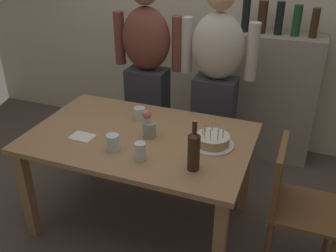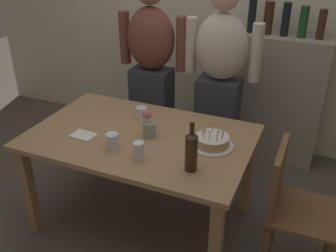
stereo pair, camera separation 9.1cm
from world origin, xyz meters
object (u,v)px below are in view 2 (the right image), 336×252
(water_glass_far, at_px, (112,141))
(wine_bottle, at_px, (191,151))
(napkin_stack, at_px, (83,135))
(birthday_cake, at_px, (212,142))
(person_man_bearded, at_px, (152,74))
(person_woman_cardigan, at_px, (219,84))
(flower_vase, at_px, (149,125))
(water_glass_side, at_px, (139,151))
(dining_chair, at_px, (291,202))
(water_glass_near, at_px, (141,113))

(water_glass_far, relative_size, wine_bottle, 0.34)
(wine_bottle, bearing_deg, napkin_stack, 173.59)
(birthday_cake, distance_m, person_man_bearded, 1.07)
(water_glass_far, xyz_separation_m, person_woman_cardigan, (0.39, 1.01, 0.08))
(flower_vase, xyz_separation_m, person_woman_cardigan, (0.25, 0.77, 0.05))
(wine_bottle, xyz_separation_m, person_man_bearded, (-0.74, 1.03, 0.00))
(water_glass_far, distance_m, flower_vase, 0.28)
(water_glass_far, relative_size, water_glass_side, 0.94)
(water_glass_side, distance_m, dining_chair, 0.97)
(water_glass_far, xyz_separation_m, flower_vase, (0.14, 0.24, 0.03))
(water_glass_far, distance_m, napkin_stack, 0.28)
(water_glass_near, relative_size, person_man_bearded, 0.05)
(water_glass_side, height_order, person_woman_cardigan, person_woman_cardigan)
(wine_bottle, height_order, person_woman_cardigan, person_woman_cardigan)
(water_glass_near, distance_m, person_woman_cardigan, 0.70)
(dining_chair, bearing_deg, water_glass_side, 105.03)
(wine_bottle, bearing_deg, person_man_bearded, 125.75)
(water_glass_far, bearing_deg, flower_vase, 59.90)
(wine_bottle, bearing_deg, water_glass_side, -177.57)
(wine_bottle, bearing_deg, water_glass_far, 177.53)
(napkin_stack, xyz_separation_m, dining_chair, (1.38, 0.14, -0.23))
(person_woman_cardigan, height_order, dining_chair, person_woman_cardigan)
(water_glass_side, xyz_separation_m, napkin_stack, (-0.48, 0.10, -0.05))
(water_glass_near, distance_m, wine_bottle, 0.75)
(water_glass_near, distance_m, napkin_stack, 0.46)
(person_woman_cardigan, bearing_deg, water_glass_side, 79.83)
(wine_bottle, bearing_deg, flower_vase, 146.37)
(birthday_cake, height_order, person_woman_cardigan, person_woman_cardigan)
(water_glass_side, distance_m, person_woman_cardigan, 1.07)
(birthday_cake, distance_m, person_woman_cardigan, 0.76)
(water_glass_side, bearing_deg, birthday_cake, 40.95)
(person_man_bearded, bearing_deg, birthday_cake, 136.80)
(water_glass_near, height_order, water_glass_far, water_glass_far)
(person_woman_cardigan, bearing_deg, flower_vase, 71.72)
(dining_chair, bearing_deg, person_woman_cardigan, 41.60)
(flower_vase, height_order, dining_chair, flower_vase)
(water_glass_near, bearing_deg, water_glass_side, -64.71)
(water_glass_near, bearing_deg, flower_vase, -52.40)
(person_man_bearded, bearing_deg, napkin_stack, 86.09)
(birthday_cake, relative_size, dining_chair, 0.32)
(wine_bottle, xyz_separation_m, napkin_stack, (-0.81, 0.09, -0.12))
(water_glass_near, bearing_deg, birthday_cake, -16.74)
(napkin_stack, xyz_separation_m, person_man_bearded, (0.06, 0.94, 0.13))
(flower_vase, height_order, person_man_bearded, person_man_bearded)
(wine_bottle, height_order, napkin_stack, wine_bottle)
(birthday_cake, bearing_deg, dining_chair, -7.88)
(napkin_stack, distance_m, person_man_bearded, 0.95)
(napkin_stack, bearing_deg, water_glass_side, -12.38)
(dining_chair, bearing_deg, wine_bottle, 111.77)
(flower_vase, bearing_deg, water_glass_near, 127.60)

